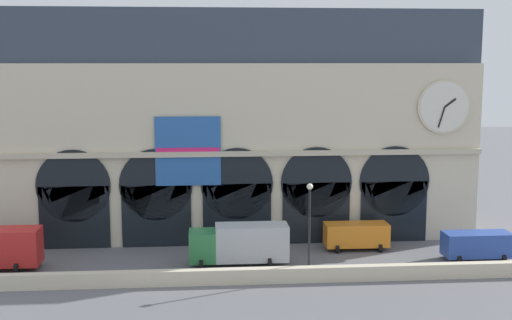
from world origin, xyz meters
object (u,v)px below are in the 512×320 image
at_px(box_truck_center, 240,243).
at_px(van_east, 477,244).
at_px(van_mideast, 356,235).
at_px(street_lamp_quayside, 309,218).

xyz_separation_m(box_truck_center, van_east, (18.48, -0.21, -0.45)).
xyz_separation_m(van_mideast, street_lamp_quayside, (-5.05, -6.87, 3.17)).
relative_size(van_mideast, street_lamp_quayside, 0.75).
relative_size(van_east, street_lamp_quayside, 0.75).
xyz_separation_m(box_truck_center, van_mideast, (9.78, 3.42, -0.45)).
bearing_deg(street_lamp_quayside, van_mideast, 53.68).
bearing_deg(box_truck_center, street_lamp_quayside, -36.03).
xyz_separation_m(van_east, street_lamp_quayside, (-13.75, -3.23, 3.17)).
relative_size(box_truck_center, street_lamp_quayside, 1.09).
height_order(box_truck_center, van_east, box_truck_center).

